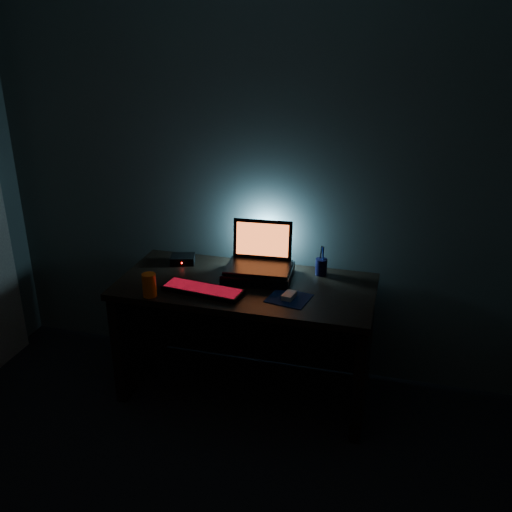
% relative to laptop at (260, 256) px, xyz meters
% --- Properties ---
extents(room, '(3.50, 4.00, 2.50)m').
position_rel_laptop_xyz_m(room, '(-0.05, -1.77, 0.38)').
color(room, black).
rests_on(room, ground).
extents(desk, '(1.50, 0.70, 0.75)m').
position_rel_laptop_xyz_m(desk, '(-0.05, -0.10, -0.38)').
color(desk, black).
rests_on(desk, ground).
extents(riser, '(0.42, 0.33, 0.06)m').
position_rel_laptop_xyz_m(riser, '(0.00, -0.05, -0.09)').
color(riser, black).
rests_on(riser, desk).
extents(laptop, '(0.40, 0.31, 0.26)m').
position_rel_laptop_xyz_m(laptop, '(0.00, 0.00, 0.00)').
color(laptop, black).
rests_on(laptop, riser).
extents(keyboard, '(0.48, 0.20, 0.03)m').
position_rel_laptop_xyz_m(keyboard, '(-0.25, -0.32, -0.11)').
color(keyboard, black).
rests_on(keyboard, desk).
extents(mousepad, '(0.25, 0.24, 0.00)m').
position_rel_laptop_xyz_m(mousepad, '(0.24, -0.27, -0.12)').
color(mousepad, '#0B1E4E').
rests_on(mousepad, desk).
extents(mouse, '(0.07, 0.10, 0.03)m').
position_rel_laptop_xyz_m(mouse, '(0.24, -0.27, -0.10)').
color(mouse, '#98999D').
rests_on(mouse, mousepad).
extents(pen_cup, '(0.09, 0.09, 0.10)m').
position_rel_laptop_xyz_m(pen_cup, '(0.36, 0.09, -0.07)').
color(pen_cup, black).
rests_on(pen_cup, desk).
extents(juice_glass, '(0.09, 0.09, 0.13)m').
position_rel_laptop_xyz_m(juice_glass, '(-0.52, -0.44, -0.05)').
color(juice_glass, '#FC5B0D').
rests_on(juice_glass, desk).
extents(router, '(0.18, 0.16, 0.05)m').
position_rel_laptop_xyz_m(router, '(-0.52, 0.04, -0.10)').
color(router, black).
rests_on(router, desk).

